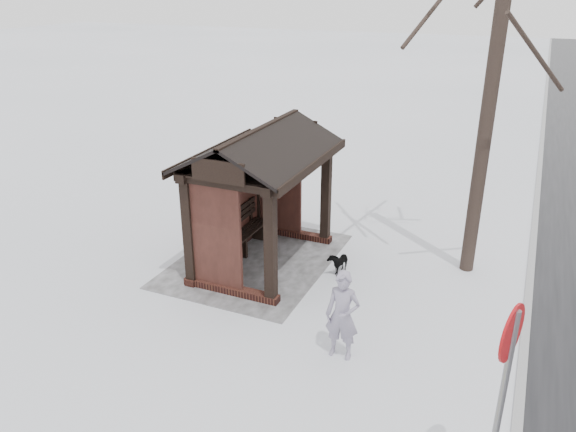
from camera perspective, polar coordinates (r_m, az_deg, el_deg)
The scene contains 7 objects.
ground at distance 12.63m, azimuth -2.48°, elevation -4.67°, with size 120.00×120.00×0.00m, color silver.
kerb at distance 11.60m, azimuth 23.09°, elevation -9.33°, with size 120.00×0.15×0.06m, color gray.
trampled_patch at distance 12.71m, azimuth -3.29°, elevation -4.47°, with size 4.20×3.20×0.02m, color #9A999F.
bus_shelter at distance 11.86m, azimuth -3.34°, elevation 4.80°, with size 3.60×2.40×3.09m.
pedestrian at distance 9.33m, azimuth 5.56°, elevation -10.02°, with size 0.57×0.38×1.57m, color gray.
dog at distance 12.13m, azimuth 5.14°, elevation -4.63°, with size 0.27×0.59×0.50m, color black.
road_sign at distance 6.86m, azimuth 21.29°, elevation -14.02°, with size 0.66×0.22×2.66m.
Camera 1 is at (10.02, 5.02, 5.82)m, focal length 35.00 mm.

